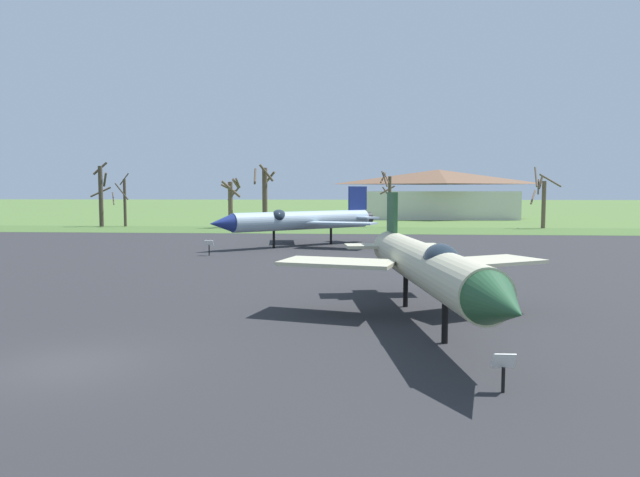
% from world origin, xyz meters
% --- Properties ---
extents(ground_plane, '(600.00, 600.00, 0.00)m').
position_xyz_m(ground_plane, '(0.00, 0.00, 0.00)').
color(ground_plane, '#4C6B33').
extents(asphalt_apron, '(84.86, 58.59, 0.05)m').
position_xyz_m(asphalt_apron, '(0.00, 17.58, 0.03)').
color(asphalt_apron, '#28282B').
rests_on(asphalt_apron, ground).
extents(grass_verge_strip, '(144.86, 12.00, 0.06)m').
position_xyz_m(grass_verge_strip, '(0.00, 52.87, 0.03)').
color(grass_verge_strip, '#42602C').
rests_on(grass_verge_strip, ground).
extents(jet_fighter_front_left, '(10.06, 15.13, 4.51)m').
position_xyz_m(jet_fighter_front_left, '(9.71, 5.30, 2.10)').
color(jet_fighter_front_left, '#B7B293').
rests_on(jet_fighter_front_left, ground).
extents(info_placard_front_left, '(0.51, 0.24, 0.97)m').
position_xyz_m(info_placard_front_left, '(10.79, -1.21, 0.60)').
color(info_placard_front_left, black).
rests_on(info_placard_front_left, ground).
extents(jet_fighter_rear_center, '(13.11, 12.26, 4.98)m').
position_xyz_m(jet_fighter_rear_center, '(2.28, 33.03, 2.21)').
color(jet_fighter_rear_center, '#8EA3B2').
rests_on(jet_fighter_rear_center, ground).
extents(info_placard_rear_center, '(0.63, 0.29, 1.14)m').
position_xyz_m(info_placard_rear_center, '(-3.27, 25.60, 0.73)').
color(info_placard_rear_center, black).
rests_on(info_placard_rear_center, ground).
extents(bare_tree_far_left, '(2.74, 2.06, 8.34)m').
position_xyz_m(bare_tree_far_left, '(-26.09, 57.71, 4.27)').
color(bare_tree_far_left, '#42382D').
rests_on(bare_tree_far_left, ground).
extents(bare_tree_left_of_center, '(2.80, 2.72, 6.90)m').
position_xyz_m(bare_tree_left_of_center, '(-23.18, 57.85, 3.33)').
color(bare_tree_left_of_center, '#42382D').
rests_on(bare_tree_left_of_center, ground).
extents(bare_tree_center, '(2.50, 2.77, 6.19)m').
position_xyz_m(bare_tree_center, '(-8.96, 56.63, 3.50)').
color(bare_tree_center, brown).
rests_on(bare_tree_center, ground).
extents(bare_tree_right_of_center, '(2.82, 2.78, 7.84)m').
position_xyz_m(bare_tree_right_of_center, '(-4.80, 56.73, 4.16)').
color(bare_tree_right_of_center, brown).
rests_on(bare_tree_right_of_center, ground).
extents(bare_tree_far_right, '(2.00, 2.40, 7.13)m').
position_xyz_m(bare_tree_far_right, '(10.52, 60.50, 3.79)').
color(bare_tree_far_right, brown).
rests_on(bare_tree_far_right, ground).
extents(bare_tree_backdrop_extra, '(3.50, 3.52, 7.55)m').
position_xyz_m(bare_tree_backdrop_extra, '(29.03, 58.49, 3.64)').
color(bare_tree_backdrop_extra, brown).
rests_on(bare_tree_backdrop_extra, ground).
extents(visitor_building, '(25.68, 13.18, 8.15)m').
position_xyz_m(visitor_building, '(19.66, 84.41, 4.00)').
color(visitor_building, beige).
rests_on(visitor_building, ground).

